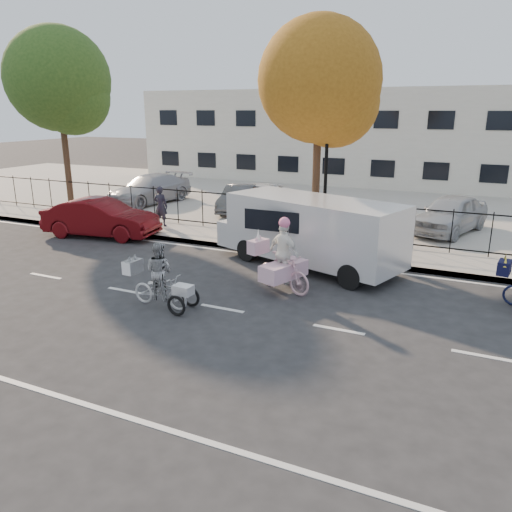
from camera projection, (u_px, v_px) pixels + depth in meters
The scene contains 20 objects.
ground at pixel (222, 309), 12.51m from camera, with size 120.00×120.00×0.00m, color #333334.
road_markings at pixel (222, 308), 12.51m from camera, with size 60.00×9.52×0.01m, color silver, non-canonical shape.
curb at pixel (293, 254), 16.88m from camera, with size 60.00×0.10×0.15m, color #A8A399.
sidewalk at pixel (304, 247), 17.80m from camera, with size 60.00×2.20×0.15m, color #A8A399.
parking_lot at pixel (362, 205), 25.55m from camera, with size 60.00×15.60×0.15m, color #A8A399.
iron_fence at pixel (314, 218), 18.52m from camera, with size 58.00×0.06×1.50m, color black, non-canonical shape.
building at pixel (399, 137), 33.43m from camera, with size 34.00×10.00×6.00m, color silver.
lamppost at pixel (326, 160), 17.34m from camera, with size 0.36×0.36×4.33m.
street_sign at pixel (264, 203), 18.77m from camera, with size 0.85×0.06×1.80m.
zebra_trike at pixel (160, 282), 12.47m from camera, with size 1.96×0.75×1.68m.
unicorn_bike at pixel (283, 264), 13.52m from camera, with size 2.10×1.52×2.07m.
white_van at pixel (310, 230), 15.51m from camera, with size 6.60×3.70×2.18m.
red_sedan at pixel (101, 218), 19.33m from camera, with size 1.56×4.48×1.48m, color #52090D.
pedestrian at pixel (161, 206), 20.46m from camera, with size 0.60×0.39×1.65m, color black.
lot_car_a at pixel (149, 189), 25.44m from camera, with size 2.01×4.94×1.43m, color #AEB0B6.
lot_car_b at pixel (259, 197), 23.84m from camera, with size 1.99×4.32×1.20m, color white.
lot_car_c at pixel (239, 199), 23.39m from camera, with size 1.29×3.71×1.22m, color #4A4E52.
lot_car_d at pixel (450, 214), 19.42m from camera, with size 1.71×4.26×1.45m, color #B2B5BA.
tree_west at pixel (62, 84), 22.02m from camera, with size 4.55×4.55×8.34m.
tree_mid at pixel (324, 87), 17.28m from camera, with size 4.32×4.32×7.92m.
Camera 1 is at (5.63, -10.20, 4.82)m, focal length 35.00 mm.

